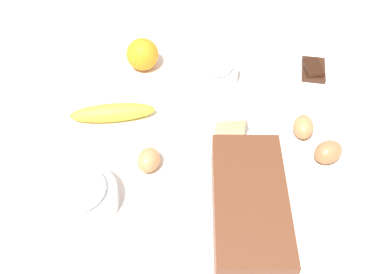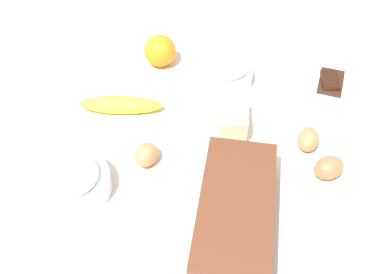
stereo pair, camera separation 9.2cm
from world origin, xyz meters
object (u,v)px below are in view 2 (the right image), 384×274
object	(u,v)px
loaf_pan	(235,212)
egg_loose	(329,168)
sugar_bowl	(73,181)
butter_block	(232,120)
chocolate_plate	(330,84)
banana	(121,105)
orange_fruit	(160,51)
egg_beside_bowl	(146,155)
egg_near_butter	(308,139)
flour_bowl	(228,71)

from	to	relation	value
loaf_pan	egg_loose	bearing A→B (deg)	129.58
sugar_bowl	butter_block	bearing A→B (deg)	134.45
sugar_bowl	chocolate_plate	distance (m)	0.64
banana	chocolate_plate	size ratio (longest dim) A/B	1.46
orange_fruit	egg_beside_bowl	size ratio (longest dim) A/B	1.41
orange_fruit	egg_near_butter	world-z (taller)	orange_fruit
flour_bowl	chocolate_plate	distance (m)	0.25
egg_beside_bowl	sugar_bowl	bearing A→B (deg)	-44.99
egg_near_butter	egg_beside_bowl	world-z (taller)	egg_beside_bowl
butter_block	banana	bearing A→B (deg)	-86.32
sugar_bowl	orange_fruit	size ratio (longest dim) A/B	1.77
butter_block	egg_loose	distance (m)	0.23
banana	butter_block	size ratio (longest dim) A/B	2.11
flour_bowl	egg_loose	xyz separation A→B (m)	(0.23, 0.26, -0.01)
flour_bowl	butter_block	xyz separation A→B (m)	(0.16, 0.05, 0.00)
sugar_bowl	banana	bearing A→B (deg)	-179.78
sugar_bowl	orange_fruit	distance (m)	0.43
loaf_pan	flour_bowl	size ratio (longest dim) A/B	2.43
sugar_bowl	orange_fruit	bearing A→B (deg)	176.43
loaf_pan	chocolate_plate	xyz separation A→B (m)	(-0.44, 0.14, -0.03)
butter_block	egg_beside_bowl	distance (m)	0.20
egg_near_butter	egg_loose	xyz separation A→B (m)	(0.07, 0.05, 0.00)
loaf_pan	butter_block	xyz separation A→B (m)	(-0.24, -0.06, -0.01)
flour_bowl	butter_block	bearing A→B (deg)	16.86
banana	orange_fruit	distance (m)	0.20
orange_fruit	sugar_bowl	bearing A→B (deg)	-3.57
butter_block	chocolate_plate	size ratio (longest dim) A/B	0.69
loaf_pan	egg_loose	xyz separation A→B (m)	(-0.17, 0.15, -0.02)
sugar_bowl	butter_block	distance (m)	0.36
loaf_pan	egg_near_butter	size ratio (longest dim) A/B	4.81
butter_block	chocolate_plate	world-z (taller)	butter_block
butter_block	egg_loose	world-z (taller)	butter_block
orange_fruit	butter_block	xyz separation A→B (m)	(0.18, 0.23, -0.01)
banana	egg_near_butter	bearing A→B (deg)	91.91
loaf_pan	banana	size ratio (longest dim) A/B	1.55
flour_bowl	egg_loose	bearing A→B (deg)	49.05
banana	egg_loose	bearing A→B (deg)	83.59
chocolate_plate	butter_block	bearing A→B (deg)	-43.60
loaf_pan	egg_loose	size ratio (longest dim) A/B	4.73
sugar_bowl	egg_beside_bowl	size ratio (longest dim) A/B	2.50
egg_loose	chocolate_plate	xyz separation A→B (m)	(-0.28, -0.02, -0.01)
orange_fruit	egg_loose	distance (m)	0.51
loaf_pan	banana	world-z (taller)	loaf_pan
butter_block	egg_near_butter	size ratio (longest dim) A/B	1.47
flour_bowl	banana	distance (m)	0.27
banana	egg_loose	distance (m)	0.47
sugar_bowl	egg_beside_bowl	xyz separation A→B (m)	(-0.11, 0.11, -0.01)
egg_beside_bowl	flour_bowl	bearing A→B (deg)	161.87
loaf_pan	chocolate_plate	size ratio (longest dim) A/B	2.27
egg_loose	chocolate_plate	distance (m)	0.28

